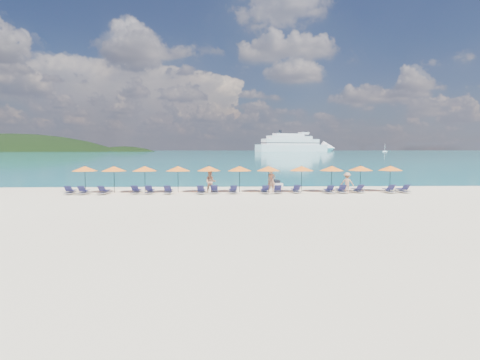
{
  "coord_description": "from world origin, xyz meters",
  "views": [
    {
      "loc": [
        -1.11,
        -28.88,
        3.67
      ],
      "look_at": [
        0.0,
        3.0,
        1.2
      ],
      "focal_mm": 30.0,
      "sensor_mm": 36.0,
      "label": 1
    }
  ],
  "objects": [
    {
      "name": "lounger_13",
      "position": [
        8.48,
        4.09,
        0.24
      ],
      "size": [
        0.71,
        1.73,
        0.66
      ],
      "rotation": [
        0.0,
        0.0,
        -0.05
      ],
      "color": "silver",
      "rests_on": "ground"
    },
    {
      "name": "sea",
      "position": [
        0.0,
        660.0,
        0.01
      ],
      "size": [
        1600.0,
        1300.0,
        0.01
      ],
      "primitive_type": "cube",
      "color": "#1FA9B2",
      "rests_on": "ground"
    },
    {
      "name": "umbrella_0",
      "position": [
        -13.03,
        5.3,
        2.02
      ],
      "size": [
        2.1,
        2.1,
        2.28
      ],
      "color": "black",
      "rests_on": "ground"
    },
    {
      "name": "cruise_ship",
      "position": [
        103.42,
        543.85,
        9.45
      ],
      "size": [
        128.15,
        70.33,
        36.33
      ],
      "rotation": [
        0.0,
        0.0,
        0.4
      ],
      "color": "white",
      "rests_on": "ground"
    },
    {
      "name": "lounger_0",
      "position": [
        -13.75,
        3.88,
        0.24
      ],
      "size": [
        0.75,
        1.74,
        0.66
      ],
      "rotation": [
        0.0,
        0.0,
        0.08
      ],
      "color": "silver",
      "rests_on": "ground"
    },
    {
      "name": "headland_main",
      "position": [
        -300.0,
        540.0,
        -38.0
      ],
      "size": [
        374.0,
        242.0,
        126.5
      ],
      "color": "black",
      "rests_on": "ground"
    },
    {
      "name": "headland_small",
      "position": [
        -150.0,
        560.0,
        -35.0
      ],
      "size": [
        162.0,
        126.0,
        85.5
      ],
      "color": "black",
      "rests_on": "ground"
    },
    {
      "name": "sailboat_far",
      "position": [
        211.32,
        501.38,
        1.08
      ],
      "size": [
        5.75,
        1.92,
        10.55
      ],
      "color": "white",
      "rests_on": "ground"
    },
    {
      "name": "umbrella_4",
      "position": [
        -2.58,
        5.23,
        2.02
      ],
      "size": [
        2.1,
        2.1,
        2.28
      ],
      "color": "black",
      "rests_on": "ground"
    },
    {
      "name": "lounger_11",
      "position": [
        4.69,
        4.18,
        0.24
      ],
      "size": [
        0.65,
        1.71,
        0.66
      ],
      "rotation": [
        0.0,
        0.0,
        0.02
      ],
      "color": "silver",
      "rests_on": "ground"
    },
    {
      "name": "lounger_15",
      "position": [
        12.51,
        4.05,
        0.24
      ],
      "size": [
        0.66,
        1.72,
        0.66
      ],
      "rotation": [
        0.0,
        0.0,
        -0.03
      ],
      "color": "silver",
      "rests_on": "ground"
    },
    {
      "name": "lounger_6",
      "position": [
        -3.16,
        3.9,
        0.24
      ],
      "size": [
        0.68,
        1.72,
        0.66
      ],
      "rotation": [
        0.0,
        0.0,
        -0.04
      ],
      "color": "silver",
      "rests_on": "ground"
    },
    {
      "name": "umbrella_3",
      "position": [
        -5.18,
        5.11,
        2.02
      ],
      "size": [
        2.1,
        2.1,
        2.28
      ],
      "color": "black",
      "rests_on": "ground"
    },
    {
      "name": "umbrella_6",
      "position": [
        2.52,
        5.11,
        2.02
      ],
      "size": [
        2.1,
        2.1,
        2.28
      ],
      "color": "black",
      "rests_on": "ground"
    },
    {
      "name": "lounger_4",
      "position": [
        -7.38,
        4.05,
        0.24
      ],
      "size": [
        0.65,
        1.71,
        0.66
      ],
      "rotation": [
        0.0,
        0.0,
        0.02
      ],
      "color": "silver",
      "rests_on": "ground"
    },
    {
      "name": "sailboat_near",
      "position": [
        128.86,
        529.32,
        1.07
      ],
      "size": [
        5.68,
        1.89,
        10.41
      ],
      "color": "white",
      "rests_on": "ground"
    },
    {
      "name": "umbrella_9",
      "position": [
        10.53,
        5.35,
        2.02
      ],
      "size": [
        2.1,
        2.1,
        2.28
      ],
      "color": "black",
      "rests_on": "ground"
    },
    {
      "name": "lounger_3",
      "position": [
        -8.51,
        4.16,
        0.24
      ],
      "size": [
        0.63,
        1.7,
        0.66
      ],
      "rotation": [
        0.0,
        0.0,
        0.01
      ],
      "color": "silver",
      "rests_on": "ground"
    },
    {
      "name": "lounger_10",
      "position": [
        3.14,
        3.97,
        0.24
      ],
      "size": [
        0.74,
        1.74,
        0.66
      ],
      "rotation": [
        0.0,
        0.0,
        -0.07
      ],
      "color": "silver",
      "rests_on": "ground"
    },
    {
      "name": "lounger_7",
      "position": [
        -2.09,
        4.12,
        0.24
      ],
      "size": [
        0.67,
        1.72,
        0.66
      ],
      "rotation": [
        0.0,
        0.0,
        0.03
      ],
      "color": "silver",
      "rests_on": "ground"
    },
    {
      "name": "lounger_14",
      "position": [
        9.92,
        4.18,
        0.24
      ],
      "size": [
        0.77,
        1.75,
        0.66
      ],
      "rotation": [
        0.0,
        0.0,
        0.09
      ],
      "color": "silver",
      "rests_on": "ground"
    },
    {
      "name": "lounger_2",
      "position": [
        -11.04,
        3.84,
        0.24
      ],
      "size": [
        0.73,
        1.74,
        0.66
      ],
      "rotation": [
        0.0,
        0.0,
        -0.06
      ],
      "color": "silver",
      "rests_on": "ground"
    },
    {
      "name": "umbrella_2",
      "position": [
        -7.97,
        5.12,
        2.02
      ],
      "size": [
        2.1,
        2.1,
        2.28
      ],
      "color": "black",
      "rests_on": "ground"
    },
    {
      "name": "lounger_9",
      "position": [
        2.07,
        3.95,
        0.24
      ],
      "size": [
        0.67,
        1.72,
        0.66
      ],
      "rotation": [
        0.0,
        0.0,
        0.03
      ],
      "color": "silver",
      "rests_on": "ground"
    },
    {
      "name": "beachgoer_c",
      "position": [
        8.95,
        3.94,
        0.87
      ],
      "size": [
        1.24,
        0.88,
        1.74
      ],
      "primitive_type": "imported",
      "rotation": [
        0.0,
        0.0,
        2.79
      ],
      "color": "tan",
      "rests_on": "ground"
    },
    {
      "name": "lounger_5",
      "position": [
        -5.85,
        4.01,
        0.24
      ],
      "size": [
        0.63,
        1.7,
        0.66
      ],
      "rotation": [
        0.0,
        0.0,
        0.0
      ],
      "color": "silver",
      "rests_on": "ground"
    },
    {
      "name": "umbrella_8",
      "position": [
        7.94,
        5.1,
        2.02
      ],
      "size": [
        2.1,
        2.1,
        2.28
      ],
      "color": "black",
      "rests_on": "ground"
    },
    {
      "name": "ground",
      "position": [
        0.0,
        0.0,
        0.0
      ],
      "size": [
        1400.0,
        1400.0,
        0.0
      ],
      "primitive_type": "plane",
      "color": "beige"
    },
    {
      "name": "umbrella_10",
      "position": [
        13.13,
        5.31,
        2.02
      ],
      "size": [
        2.1,
        2.1,
        2.28
      ],
      "color": "black",
      "rests_on": "ground"
    },
    {
      "name": "lounger_8",
      "position": [
        -0.55,
        3.98,
        0.24
      ],
      "size": [
        0.76,
        1.75,
        0.66
      ],
      "rotation": [
        0.0,
        0.0,
        0.08
      ],
      "color": "silver",
      "rests_on": "ground"
    },
    {
      "name": "beachgoer_b",
      "position": [
        -2.42,
        4.73,
        0.91
      ],
      "size": [
        0.91,
        0.55,
        1.82
      ],
      "primitive_type": "imported",
      "rotation": [
        0.0,
        0.0,
        -0.05
      ],
      "color": "tan",
      "rests_on": "ground"
    },
    {
      "name": "umbrella_5",
      "position": [
        0.04,
        5.18,
        2.02
      ],
      "size": [
        2.1,
        2.1,
        2.28
      ],
      "color": "black",
      "rests_on": "ground"
    },
    {
      "name": "umbrella_1",
      "position": [
        -10.53,
        5.08,
        2.02
      ],
      "size": [
        2.1,
        2.1,
        2.28
      ],
      "color": "black",
      "rests_on": "ground"
    },
    {
      "name": "lounger_12",
      "position": [
        7.37,
        3.82,
        0.24
      ],
      "size": [
        0.64,
        1.71,
        0.66
      ],
      "rotation": [
        0.0,
        0.0,
        0.01
      ],
      "color": "silver",
      "rests_on": "ground"
    },
    {
      "name": "lounger_1",
      "position": [
        -12.65,
        3.8,
        0.24
      ],
      "size": [
        0.69,
        1.72,
        0.66
      ],
      "rotation": [
        0.0,
        0.0,
        0.04
      ],
      "color": "silver",
      "rests_on": "ground"
    },
    {
      "name": "umbrella_7",
      "position": [
        5.35,
        5.13,
        2.02
      ],
      "size": [
        2.1,
        2.1,
        2.28
      ],
      "color": "black",
      "rests_on": "ground"
    },
    {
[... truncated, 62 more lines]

